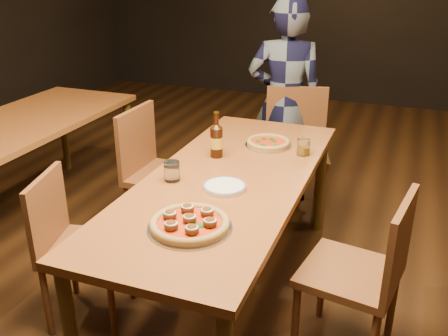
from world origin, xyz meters
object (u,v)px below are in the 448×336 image
(chair_main_nw, at_px, (87,247))
(pizza_margherita, at_px, (268,143))
(diner, at_px, (285,103))
(pizza_meatball, at_px, (190,223))
(table_left, at_px, (13,134))
(chair_end, at_px, (296,153))
(plate_stack, at_px, (225,187))
(table_main, at_px, (227,189))
(chair_main_sw, at_px, (166,175))
(beer_bottle, at_px, (217,141))
(chair_main_e, at_px, (350,272))
(amber_glass, at_px, (303,147))
(water_glass, at_px, (172,171))

(chair_main_nw, xyz_separation_m, pizza_margherita, (0.69, 0.95, 0.34))
(diner, bearing_deg, pizza_meatball, 80.42)
(table_left, distance_m, pizza_meatball, 1.94)
(chair_end, bearing_deg, plate_stack, -109.23)
(table_main, height_order, chair_main_sw, chair_main_sw)
(chair_main_sw, relative_size, beer_bottle, 3.65)
(pizza_meatball, relative_size, beer_bottle, 1.39)
(chair_main_e, distance_m, beer_bottle, 1.03)
(chair_end, distance_m, plate_stack, 1.31)
(chair_main_sw, bearing_deg, amber_glass, -89.33)
(chair_main_e, bearing_deg, table_main, -97.01)
(amber_glass, bearing_deg, chair_main_nw, -136.51)
(table_main, bearing_deg, table_left, 169.99)
(pizza_meatball, bearing_deg, chair_main_nw, 167.97)
(table_left, height_order, chair_end, chair_end)
(beer_bottle, height_order, diner, diner)
(pizza_meatball, bearing_deg, chair_main_sw, 122.43)
(water_glass, bearing_deg, pizza_margherita, 64.65)
(pizza_margherita, xyz_separation_m, beer_bottle, (-0.23, -0.28, 0.08))
(table_left, bearing_deg, chair_end, 24.83)
(diner, bearing_deg, chair_main_sw, 46.67)
(chair_main_e, bearing_deg, water_glass, -84.31)
(chair_end, bearing_deg, chair_main_nw, -131.08)
(table_main, distance_m, chair_main_nw, 0.79)
(chair_main_nw, bearing_deg, diner, -32.11)
(chair_main_sw, distance_m, water_glass, 0.77)
(amber_glass, xyz_separation_m, diner, (-0.35, 0.93, -0.01))
(chair_main_e, bearing_deg, beer_bottle, -108.58)
(water_glass, bearing_deg, plate_stack, 0.13)
(chair_end, height_order, plate_stack, chair_end)
(water_glass, height_order, diner, diner)
(beer_bottle, bearing_deg, amber_glass, 24.54)
(chair_end, relative_size, water_glass, 9.52)
(chair_main_nw, bearing_deg, water_glass, -67.82)
(chair_main_nw, height_order, beer_bottle, beer_bottle)
(chair_end, relative_size, amber_glass, 10.27)
(water_glass, distance_m, diner, 1.54)
(table_main, xyz_separation_m, plate_stack, (0.04, -0.14, 0.08))
(pizza_meatball, distance_m, diner, 1.94)
(table_main, bearing_deg, plate_stack, -75.19)
(table_left, height_order, chair_main_nw, chair_main_nw)
(chair_main_nw, bearing_deg, table_left, 41.81)
(chair_main_sw, distance_m, plate_stack, 0.93)
(chair_main_e, distance_m, amber_glass, 0.83)
(chair_main_e, distance_m, pizza_margherita, 1.01)
(plate_stack, distance_m, diner, 1.53)
(pizza_margherita, xyz_separation_m, diner, (-0.12, 0.85, 0.02))
(table_left, height_order, pizza_margherita, pizza_margherita)
(chair_main_nw, height_order, amber_glass, chair_main_nw)
(pizza_margherita, bearing_deg, chair_main_sw, -174.07)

